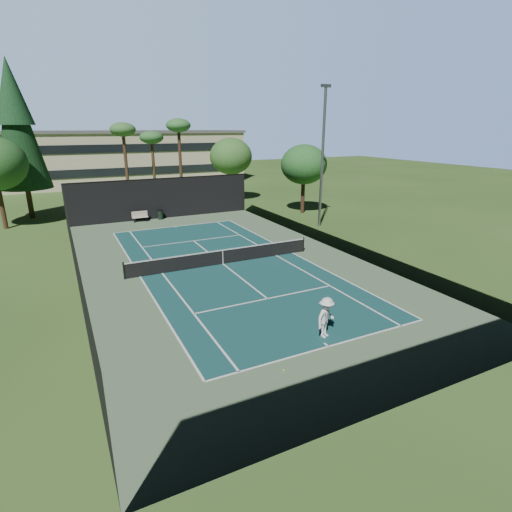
{
  "coord_description": "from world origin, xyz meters",
  "views": [
    {
      "loc": [
        -9.29,
        -23.76,
        8.79
      ],
      "look_at": [
        1.0,
        -3.0,
        1.3
      ],
      "focal_mm": 28.0,
      "sensor_mm": 36.0,
      "label": 1
    }
  ],
  "objects_px": {
    "tennis_net": "(223,256)",
    "tennis_ball_b": "(170,260)",
    "player": "(326,317)",
    "tennis_ball_c": "(199,246)",
    "trash_bin": "(160,215)",
    "tennis_ball_a": "(284,370)",
    "tennis_ball_d": "(161,260)",
    "park_bench": "(140,216)"
  },
  "relations": [
    {
      "from": "tennis_ball_c",
      "to": "park_bench",
      "type": "height_order",
      "value": "park_bench"
    },
    {
      "from": "tennis_net",
      "to": "tennis_ball_d",
      "type": "distance_m",
      "value": 4.46
    },
    {
      "from": "tennis_net",
      "to": "player",
      "type": "bearing_deg",
      "value": -87.99
    },
    {
      "from": "tennis_ball_c",
      "to": "park_bench",
      "type": "distance_m",
      "value": 10.97
    },
    {
      "from": "tennis_ball_a",
      "to": "park_bench",
      "type": "height_order",
      "value": "park_bench"
    },
    {
      "from": "tennis_ball_a",
      "to": "player",
      "type": "bearing_deg",
      "value": 26.41
    },
    {
      "from": "tennis_net",
      "to": "tennis_ball_a",
      "type": "relative_size",
      "value": 175.14
    },
    {
      "from": "tennis_ball_c",
      "to": "player",
      "type": "bearing_deg",
      "value": -88.35
    },
    {
      "from": "tennis_ball_a",
      "to": "tennis_ball_d",
      "type": "bearing_deg",
      "value": 93.92
    },
    {
      "from": "tennis_ball_c",
      "to": "tennis_ball_d",
      "type": "xyz_separation_m",
      "value": [
        -3.55,
        -2.16,
        0.0
      ]
    },
    {
      "from": "tennis_ball_b",
      "to": "tennis_ball_a",
      "type": "bearing_deg",
      "value": -88.33
    },
    {
      "from": "tennis_ball_a",
      "to": "trash_bin",
      "type": "relative_size",
      "value": 0.08
    },
    {
      "from": "player",
      "to": "park_bench",
      "type": "relative_size",
      "value": 1.23
    },
    {
      "from": "player",
      "to": "park_bench",
      "type": "height_order",
      "value": "player"
    },
    {
      "from": "tennis_ball_b",
      "to": "tennis_ball_c",
      "type": "relative_size",
      "value": 1.26
    },
    {
      "from": "tennis_net",
      "to": "player",
      "type": "distance_m",
      "value": 11.1
    },
    {
      "from": "tennis_net",
      "to": "trash_bin",
      "type": "xyz_separation_m",
      "value": [
        -0.47,
        15.54,
        -0.08
      ]
    },
    {
      "from": "trash_bin",
      "to": "tennis_ball_b",
      "type": "bearing_deg",
      "value": -100.79
    },
    {
      "from": "trash_bin",
      "to": "player",
      "type": "bearing_deg",
      "value": -88.15
    },
    {
      "from": "park_bench",
      "to": "tennis_net",
      "type": "bearing_deg",
      "value": -80.8
    },
    {
      "from": "tennis_ball_d",
      "to": "park_bench",
      "type": "bearing_deg",
      "value": 85.04
    },
    {
      "from": "player",
      "to": "trash_bin",
      "type": "distance_m",
      "value": 26.65
    },
    {
      "from": "tennis_ball_d",
      "to": "park_bench",
      "type": "distance_m",
      "value": 12.91
    },
    {
      "from": "tennis_ball_b",
      "to": "park_bench",
      "type": "relative_size",
      "value": 0.05
    },
    {
      "from": "tennis_ball_c",
      "to": "tennis_ball_d",
      "type": "relative_size",
      "value": 0.97
    },
    {
      "from": "park_bench",
      "to": "tennis_ball_a",
      "type": "bearing_deg",
      "value": -90.16
    },
    {
      "from": "tennis_net",
      "to": "player",
      "type": "relative_size",
      "value": 6.97
    },
    {
      "from": "tennis_ball_b",
      "to": "trash_bin",
      "type": "height_order",
      "value": "trash_bin"
    },
    {
      "from": "tennis_ball_d",
      "to": "trash_bin",
      "type": "xyz_separation_m",
      "value": [
        3.14,
        12.98,
        0.45
      ]
    },
    {
      "from": "tennis_ball_b",
      "to": "park_bench",
      "type": "xyz_separation_m",
      "value": [
        0.51,
        13.16,
        0.51
      ]
    },
    {
      "from": "player",
      "to": "trash_bin",
      "type": "bearing_deg",
      "value": 68.61
    },
    {
      "from": "tennis_ball_a",
      "to": "tennis_ball_d",
      "type": "xyz_separation_m",
      "value": [
        -1.04,
        15.13,
        -0.01
      ]
    },
    {
      "from": "park_bench",
      "to": "tennis_ball_d",
      "type": "bearing_deg",
      "value": -94.96
    },
    {
      "from": "tennis_net",
      "to": "tennis_ball_b",
      "type": "height_order",
      "value": "tennis_net"
    },
    {
      "from": "tennis_ball_b",
      "to": "park_bench",
      "type": "height_order",
      "value": "park_bench"
    },
    {
      "from": "tennis_ball_b",
      "to": "tennis_ball_c",
      "type": "xyz_separation_m",
      "value": [
        2.94,
        2.47,
        -0.01
      ]
    },
    {
      "from": "tennis_ball_a",
      "to": "tennis_ball_c",
      "type": "distance_m",
      "value": 17.47
    },
    {
      "from": "player",
      "to": "tennis_ball_c",
      "type": "height_order",
      "value": "player"
    },
    {
      "from": "tennis_ball_b",
      "to": "tennis_ball_c",
      "type": "bearing_deg",
      "value": 40.09
    },
    {
      "from": "tennis_ball_c",
      "to": "trash_bin",
      "type": "bearing_deg",
      "value": 92.15
    },
    {
      "from": "tennis_ball_a",
      "to": "tennis_ball_c",
      "type": "bearing_deg",
      "value": 81.74
    },
    {
      "from": "park_bench",
      "to": "trash_bin",
      "type": "bearing_deg",
      "value": 3.63
    }
  ]
}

